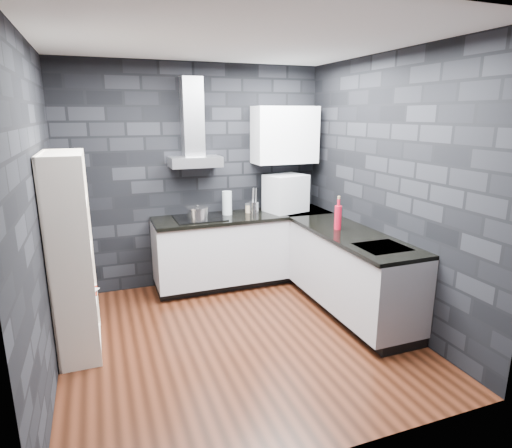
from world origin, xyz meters
TOP-DOWN VIEW (x-y plane):
  - ground at (0.00, 0.00)m, footprint 3.20×3.20m
  - ceiling at (0.00, 0.00)m, footprint 3.20×3.20m
  - wall_back at (0.00, 1.62)m, footprint 3.20×0.05m
  - wall_front at (0.00, -1.62)m, footprint 3.20×0.05m
  - wall_left at (-1.62, 0.00)m, footprint 0.05×3.20m
  - wall_right at (1.62, 0.00)m, footprint 0.05×3.20m
  - toekick_back at (0.50, 1.34)m, footprint 2.18×0.50m
  - toekick_right at (1.34, 0.10)m, footprint 0.50×1.78m
  - counter_back_cab at (0.50, 1.30)m, footprint 2.20×0.60m
  - counter_right_cab at (1.30, 0.10)m, footprint 0.60×1.80m
  - counter_back_top at (0.50, 1.29)m, footprint 2.20×0.62m
  - counter_right_top at (1.29, 0.10)m, footprint 0.62×1.80m
  - counter_corner_top at (1.30, 1.30)m, footprint 0.62×0.62m
  - hood_body at (-0.05, 1.43)m, footprint 0.60×0.34m
  - hood_chimney at (-0.05, 1.50)m, footprint 0.24×0.20m
  - upper_cabinet at (1.10, 1.43)m, footprint 0.80×0.35m
  - cooktop at (-0.05, 1.30)m, footprint 0.58×0.50m
  - sink_rim at (1.30, -0.40)m, footprint 0.44×0.40m
  - pot at (-0.10, 1.18)m, footprint 0.26×0.26m
  - glass_vase at (0.32, 1.38)m, footprint 0.15×0.15m
  - storage_jar at (0.60, 1.39)m, footprint 0.09×0.09m
  - utensil_crock at (0.65, 1.33)m, footprint 0.12×0.12m
  - appliance_garage at (1.07, 1.30)m, footprint 0.56×0.48m
  - red_bottle at (1.23, 0.29)m, footprint 0.10×0.10m
  - bookshelf at (-1.42, 0.34)m, footprint 0.52×0.86m
  - fruit_bowl at (-1.42, 0.21)m, footprint 0.25×0.25m
  - book_red at (-1.43, 0.53)m, footprint 0.18×0.03m
  - book_second at (-1.43, 0.50)m, footprint 0.16×0.10m

SIDE VIEW (x-z plane):
  - ground at x=0.00m, z-range 0.00..0.00m
  - toekick_back at x=0.50m, z-range 0.00..0.10m
  - toekick_right at x=1.34m, z-range 0.00..0.10m
  - counter_back_cab at x=0.50m, z-range 0.10..0.86m
  - counter_right_cab at x=1.30m, z-range 0.10..0.86m
  - book_red at x=-1.43m, z-range 0.45..0.69m
  - book_second at x=-1.43m, z-range 0.48..0.71m
  - counter_back_top at x=0.50m, z-range 0.86..0.90m
  - counter_right_top at x=1.29m, z-range 0.86..0.90m
  - counter_corner_top at x=1.30m, z-range 0.86..0.90m
  - sink_rim at x=1.30m, z-range 0.89..0.90m
  - bookshelf at x=-1.42m, z-range 0.00..1.80m
  - cooktop at x=-0.05m, z-range 0.90..0.91m
  - fruit_bowl at x=-1.42m, z-range 0.91..0.97m
  - storage_jar at x=0.60m, z-range 0.90..1.00m
  - utensil_crock at x=0.65m, z-range 0.90..1.04m
  - pot at x=-0.10m, z-range 0.91..1.05m
  - red_bottle at x=1.23m, z-range 0.90..1.16m
  - glass_vase at x=0.32m, z-range 0.90..1.19m
  - appliance_garage at x=1.07m, z-range 0.88..1.37m
  - wall_back at x=0.00m, z-range 0.00..2.70m
  - wall_front at x=0.00m, z-range 0.00..2.70m
  - wall_left at x=-1.62m, z-range 0.00..2.70m
  - wall_right at x=1.62m, z-range 0.00..2.70m
  - hood_body at x=-0.05m, z-range 1.50..1.62m
  - upper_cabinet at x=1.10m, z-range 1.50..2.20m
  - hood_chimney at x=-0.05m, z-range 1.62..2.52m
  - ceiling at x=0.00m, z-range 2.70..2.70m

